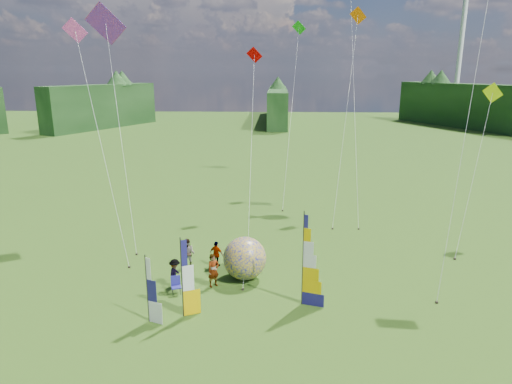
{
  "coord_description": "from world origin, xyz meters",
  "views": [
    {
      "loc": [
        0.05,
        -18.17,
        11.49
      ],
      "look_at": [
        -1.0,
        4.0,
        5.5
      ],
      "focal_mm": 32.0,
      "sensor_mm": 36.0,
      "label": 1
    }
  ],
  "objects_px": {
    "spectator_c": "(175,273)",
    "side_banner_left": "(182,279)",
    "feather_banner_main": "(303,260)",
    "spectator_b": "(188,253)",
    "spectator_a": "(213,270)",
    "kite_whale": "(355,90)",
    "side_banner_far": "(147,290)",
    "spectator_d": "(216,254)",
    "bol_inflatable": "(245,258)",
    "camp_chair": "(176,286)"
  },
  "relations": [
    {
      "from": "spectator_a",
      "to": "kite_whale",
      "type": "relative_size",
      "value": 0.09
    },
    {
      "from": "feather_banner_main",
      "to": "spectator_b",
      "type": "distance_m",
      "value": 7.9
    },
    {
      "from": "spectator_b",
      "to": "spectator_d",
      "type": "relative_size",
      "value": 1.13
    },
    {
      "from": "spectator_d",
      "to": "kite_whale",
      "type": "relative_size",
      "value": 0.08
    },
    {
      "from": "feather_banner_main",
      "to": "spectator_b",
      "type": "relative_size",
      "value": 2.67
    },
    {
      "from": "side_banner_far",
      "to": "spectator_a",
      "type": "relative_size",
      "value": 1.74
    },
    {
      "from": "side_banner_far",
      "to": "kite_whale",
      "type": "distance_m",
      "value": 24.48
    },
    {
      "from": "spectator_c",
      "to": "feather_banner_main",
      "type": "bearing_deg",
      "value": -98.25
    },
    {
      "from": "side_banner_left",
      "to": "spectator_b",
      "type": "distance_m",
      "value": 5.76
    },
    {
      "from": "spectator_a",
      "to": "side_banner_far",
      "type": "bearing_deg",
      "value": -163.43
    },
    {
      "from": "bol_inflatable",
      "to": "spectator_d",
      "type": "height_order",
      "value": "bol_inflatable"
    },
    {
      "from": "spectator_c",
      "to": "camp_chair",
      "type": "relative_size",
      "value": 1.72
    },
    {
      "from": "feather_banner_main",
      "to": "kite_whale",
      "type": "xyz_separation_m",
      "value": [
        4.94,
        17.56,
        7.49
      ]
    },
    {
      "from": "side_banner_far",
      "to": "spectator_b",
      "type": "xyz_separation_m",
      "value": [
        0.69,
        6.13,
        -0.73
      ]
    },
    {
      "from": "camp_chair",
      "to": "kite_whale",
      "type": "distance_m",
      "value": 22.42
    },
    {
      "from": "side_banner_far",
      "to": "camp_chair",
      "type": "distance_m",
      "value": 3.07
    },
    {
      "from": "spectator_a",
      "to": "camp_chair",
      "type": "xyz_separation_m",
      "value": [
        -1.85,
        -0.98,
        -0.46
      ]
    },
    {
      "from": "side_banner_far",
      "to": "spectator_b",
      "type": "bearing_deg",
      "value": 104.48
    },
    {
      "from": "kite_whale",
      "to": "camp_chair",
      "type": "bearing_deg",
      "value": -141.76
    },
    {
      "from": "spectator_b",
      "to": "spectator_d",
      "type": "bearing_deg",
      "value": 20.82
    },
    {
      "from": "spectator_b",
      "to": "spectator_c",
      "type": "height_order",
      "value": "spectator_b"
    },
    {
      "from": "spectator_c",
      "to": "kite_whale",
      "type": "distance_m",
      "value": 21.82
    },
    {
      "from": "bol_inflatable",
      "to": "kite_whale",
      "type": "distance_m",
      "value": 18.89
    },
    {
      "from": "side_banner_left",
      "to": "spectator_d",
      "type": "relative_size",
      "value": 2.47
    },
    {
      "from": "feather_banner_main",
      "to": "spectator_c",
      "type": "relative_size",
      "value": 2.93
    },
    {
      "from": "side_banner_left",
      "to": "bol_inflatable",
      "type": "relative_size",
      "value": 1.6
    },
    {
      "from": "spectator_d",
      "to": "kite_whale",
      "type": "distance_m",
      "value": 18.8
    },
    {
      "from": "feather_banner_main",
      "to": "kite_whale",
      "type": "bearing_deg",
      "value": 91.19
    },
    {
      "from": "spectator_c",
      "to": "kite_whale",
      "type": "xyz_separation_m",
      "value": [
        11.72,
        16.03,
        9.05
      ]
    },
    {
      "from": "bol_inflatable",
      "to": "camp_chair",
      "type": "bearing_deg",
      "value": -149.77
    },
    {
      "from": "spectator_a",
      "to": "camp_chair",
      "type": "distance_m",
      "value": 2.14
    },
    {
      "from": "spectator_c",
      "to": "bol_inflatable",
      "type": "bearing_deg",
      "value": -66.62
    },
    {
      "from": "spectator_c",
      "to": "spectator_d",
      "type": "xyz_separation_m",
      "value": [
        1.89,
        2.82,
        -0.02
      ]
    },
    {
      "from": "feather_banner_main",
      "to": "spectator_a",
      "type": "relative_size",
      "value": 2.55
    },
    {
      "from": "spectator_a",
      "to": "spectator_b",
      "type": "relative_size",
      "value": 1.05
    },
    {
      "from": "kite_whale",
      "to": "spectator_b",
      "type": "bearing_deg",
      "value": -147.95
    },
    {
      "from": "side_banner_far",
      "to": "spectator_c",
      "type": "xyz_separation_m",
      "value": [
        0.48,
        3.53,
        -0.81
      ]
    },
    {
      "from": "feather_banner_main",
      "to": "spectator_b",
      "type": "bearing_deg",
      "value": 164.73
    },
    {
      "from": "spectator_b",
      "to": "camp_chair",
      "type": "height_order",
      "value": "spectator_b"
    },
    {
      "from": "spectator_b",
      "to": "kite_whale",
      "type": "xyz_separation_m",
      "value": [
        11.51,
        13.43,
        8.97
      ]
    },
    {
      "from": "spectator_c",
      "to": "spectator_d",
      "type": "distance_m",
      "value": 3.39
    },
    {
      "from": "side_banner_far",
      "to": "spectator_a",
      "type": "bearing_deg",
      "value": 76.67
    },
    {
      "from": "kite_whale",
      "to": "spectator_a",
      "type": "bearing_deg",
      "value": -138.75
    },
    {
      "from": "spectator_c",
      "to": "spectator_b",
      "type": "bearing_deg",
      "value": -0.13
    },
    {
      "from": "spectator_b",
      "to": "feather_banner_main",
      "type": "bearing_deg",
      "value": -18.77
    },
    {
      "from": "spectator_c",
      "to": "side_banner_left",
      "type": "bearing_deg",
      "value": -156.22
    },
    {
      "from": "spectator_a",
      "to": "kite_whale",
      "type": "distance_m",
      "value": 20.57
    },
    {
      "from": "bol_inflatable",
      "to": "camp_chair",
      "type": "distance_m",
      "value": 4.1
    },
    {
      "from": "feather_banner_main",
      "to": "spectator_b",
      "type": "xyz_separation_m",
      "value": [
        -6.57,
        4.13,
        -1.49
      ]
    },
    {
      "from": "spectator_d",
      "to": "spectator_b",
      "type": "bearing_deg",
      "value": 33.24
    }
  ]
}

